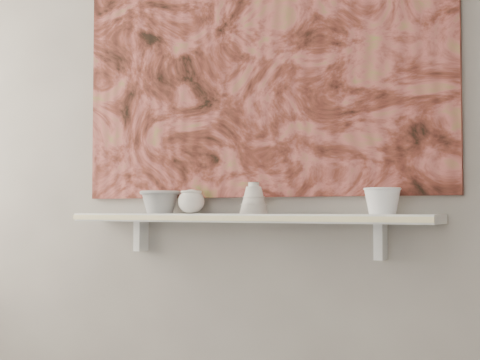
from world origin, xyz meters
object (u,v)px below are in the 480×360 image
Objects in this scene: shelf at (240,218)px; painting at (251,49)px; bowl_grey at (160,202)px; bowl_white at (382,201)px; cup_cream at (191,202)px; bell_vessel at (254,198)px.

painting reaches higher than shelf.
bowl_grey is (-0.35, -0.08, -0.56)m from painting.
bowl_white is at bearing 0.00° from shelf.
cup_cream reaches higher than bowl_white.
bell_vessel is at bearing 180.00° from bowl_white.
shelf is 14.34× the size of cup_cream.
painting is at bearing 90.00° from shelf.
shelf is 0.52m from bowl_white.
bowl_grey is 0.40m from bell_vessel.
bowl_grey reaches higher than bowl_white.
bowl_grey is at bearing 180.00° from bowl_white.
cup_cream is 0.73m from bowl_white.
bell_vessel is (0.05, -0.08, -0.55)m from painting.
shelf is 0.63m from painting.
shelf is 0.22m from cup_cream.
bell_vessel is at bearing 0.00° from cup_cream.
painting reaches higher than bowl_white.
painting reaches higher than bell_vessel.
cup_cream is 0.82× the size of bowl_white.
bowl_white is at bearing -8.85° from painting.
cup_cream is at bearing 180.00° from bowl_white.
bowl_white is (0.52, -0.08, -0.57)m from painting.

